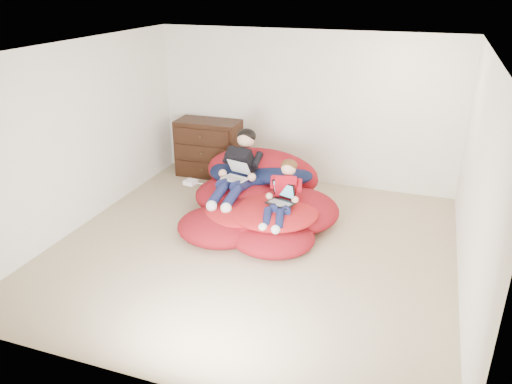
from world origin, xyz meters
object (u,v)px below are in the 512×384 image
dresser (209,148)px  laptop_white (237,174)px  laptop_black (282,197)px  older_boy (239,166)px  younger_boy (283,192)px  beanbag_pile (259,201)px

dresser → laptop_white: 1.72m
laptop_white → laptop_black: laptop_white is taller
dresser → older_boy: size_ratio=0.85×
dresser → younger_boy: bearing=-42.7°
dresser → younger_boy: younger_boy is taller
beanbag_pile → younger_boy: size_ratio=2.31×
younger_boy → laptop_white: bearing=155.9°
beanbag_pile → laptop_white: laptop_white is taller
laptop_black → beanbag_pile: bearing=137.2°
older_boy → laptop_white: bearing=-90.0°
laptop_white → younger_boy: bearing=-24.1°
older_boy → laptop_black: (0.80, -0.50, -0.16)m
younger_boy → laptop_white: (-0.80, 0.36, 0.02)m
dresser → beanbag_pile: dresser is taller
older_boy → laptop_white: (-0.00, -0.08, -0.09)m
laptop_white → laptop_black: (0.80, -0.42, -0.08)m
laptop_black → younger_boy: bearing=90.0°
dresser → laptop_black: (1.86, -1.77, 0.07)m
younger_boy → beanbag_pile: bearing=141.4°
dresser → beanbag_pile: bearing=-43.9°
older_boy → younger_boy: older_boy is taller
dresser → laptop_black: size_ratio=2.73×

